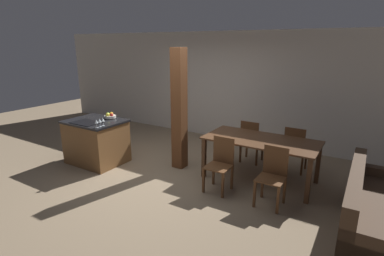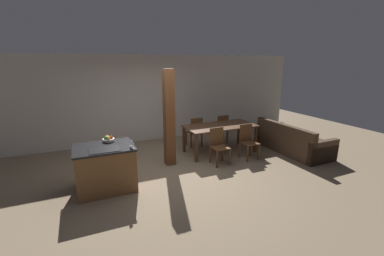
{
  "view_description": "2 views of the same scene",
  "coord_description": "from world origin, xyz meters",
  "px_view_note": "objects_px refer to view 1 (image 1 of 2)",
  "views": [
    {
      "loc": [
        3.3,
        -4.16,
        2.41
      ],
      "look_at": [
        0.6,
        0.2,
        0.95
      ],
      "focal_mm": 28.0,
      "sensor_mm": 36.0,
      "label": 1
    },
    {
      "loc": [
        -1.82,
        -5.24,
        2.52
      ],
      "look_at": [
        0.6,
        0.2,
        0.95
      ],
      "focal_mm": 24.0,
      "sensor_mm": 36.0,
      "label": 2
    }
  ],
  "objects_px": {
    "fruit_bowl": "(110,116)",
    "dining_table": "(261,144)",
    "dining_chair_far_right": "(295,148)",
    "wine_glass_far": "(103,120)",
    "timber_post": "(179,110)",
    "kitchen_island": "(97,141)",
    "dining_chair_near_left": "(220,163)",
    "wine_glass_near": "(96,122)",
    "couch": "(382,218)",
    "wine_glass_middle": "(100,121)",
    "dining_chair_near_right": "(272,175)",
    "dining_chair_far_left": "(251,141)"
  },
  "relations": [
    {
      "from": "fruit_bowl",
      "to": "dining_table",
      "type": "xyz_separation_m",
      "value": [
        3.04,
        0.66,
        -0.27
      ]
    },
    {
      "from": "dining_chair_far_right",
      "to": "wine_glass_far",
      "type": "bearing_deg",
      "value": 31.04
    },
    {
      "from": "dining_table",
      "to": "timber_post",
      "type": "distance_m",
      "value": 1.66
    },
    {
      "from": "fruit_bowl",
      "to": "dining_table",
      "type": "relative_size",
      "value": 0.12
    },
    {
      "from": "kitchen_island",
      "to": "dining_chair_near_left",
      "type": "bearing_deg",
      "value": 5.23
    },
    {
      "from": "wine_glass_far",
      "to": "dining_table",
      "type": "bearing_deg",
      "value": 23.67
    },
    {
      "from": "dining_table",
      "to": "dining_chair_far_right",
      "type": "relative_size",
      "value": 2.19
    },
    {
      "from": "wine_glass_near",
      "to": "couch",
      "type": "relative_size",
      "value": 0.07
    },
    {
      "from": "wine_glass_middle",
      "to": "dining_chair_near_right",
      "type": "xyz_separation_m",
      "value": [
        3.12,
        0.55,
        -0.55
      ]
    },
    {
      "from": "wine_glass_near",
      "to": "dining_chair_near_left",
      "type": "height_order",
      "value": "wine_glass_near"
    },
    {
      "from": "dining_chair_near_right",
      "to": "couch",
      "type": "xyz_separation_m",
      "value": [
        1.45,
        -0.11,
        -0.19
      ]
    },
    {
      "from": "wine_glass_middle",
      "to": "dining_chair_near_right",
      "type": "bearing_deg",
      "value": 9.95
    },
    {
      "from": "dining_chair_far_left",
      "to": "dining_chair_far_right",
      "type": "xyz_separation_m",
      "value": [
        0.89,
        0.0,
        0.0
      ]
    },
    {
      "from": "wine_glass_far",
      "to": "timber_post",
      "type": "distance_m",
      "value": 1.45
    },
    {
      "from": "wine_glass_near",
      "to": "dining_chair_far_left",
      "type": "bearing_deg",
      "value": 42.31
    },
    {
      "from": "fruit_bowl",
      "to": "dining_chair_far_left",
      "type": "distance_m",
      "value": 2.97
    },
    {
      "from": "dining_chair_far_left",
      "to": "couch",
      "type": "distance_m",
      "value": 2.8
    },
    {
      "from": "fruit_bowl",
      "to": "dining_chair_far_left",
      "type": "relative_size",
      "value": 0.27
    },
    {
      "from": "dining_chair_far_right",
      "to": "dining_chair_near_right",
      "type": "bearing_deg",
      "value": 90.0
    },
    {
      "from": "kitchen_island",
      "to": "fruit_bowl",
      "type": "relative_size",
      "value": 4.67
    },
    {
      "from": "couch",
      "to": "timber_post",
      "type": "bearing_deg",
      "value": 80.11
    },
    {
      "from": "dining_chair_near_right",
      "to": "couch",
      "type": "relative_size",
      "value": 0.43
    },
    {
      "from": "kitchen_island",
      "to": "couch",
      "type": "xyz_separation_m",
      "value": [
        5.07,
        0.14,
        -0.17
      ]
    },
    {
      "from": "fruit_bowl",
      "to": "dining_chair_near_left",
      "type": "relative_size",
      "value": 0.27
    },
    {
      "from": "fruit_bowl",
      "to": "timber_post",
      "type": "bearing_deg",
      "value": 15.54
    },
    {
      "from": "dining_chair_near_left",
      "to": "dining_chair_far_right",
      "type": "relative_size",
      "value": 1.0
    },
    {
      "from": "wine_glass_middle",
      "to": "dining_table",
      "type": "bearing_deg",
      "value": 25.05
    },
    {
      "from": "dining_chair_near_left",
      "to": "dining_chair_far_left",
      "type": "xyz_separation_m",
      "value": [
        0.0,
        1.41,
        0.0
      ]
    },
    {
      "from": "wine_glass_near",
      "to": "couch",
      "type": "xyz_separation_m",
      "value": [
        4.57,
        0.51,
        -0.74
      ]
    },
    {
      "from": "wine_glass_far",
      "to": "couch",
      "type": "xyz_separation_m",
      "value": [
        4.57,
        0.36,
        -0.74
      ]
    },
    {
      "from": "fruit_bowl",
      "to": "dining_chair_near_right",
      "type": "distance_m",
      "value": 3.52
    },
    {
      "from": "dining_chair_near_left",
      "to": "wine_glass_far",
      "type": "bearing_deg",
      "value": -168.13
    },
    {
      "from": "dining_chair_far_right",
      "to": "wine_glass_near",
      "type": "bearing_deg",
      "value": 33.09
    },
    {
      "from": "dining_chair_near_right",
      "to": "dining_chair_far_left",
      "type": "height_order",
      "value": "same"
    },
    {
      "from": "dining_table",
      "to": "dining_chair_near_right",
      "type": "relative_size",
      "value": 2.19
    },
    {
      "from": "wine_glass_far",
      "to": "dining_chair_far_left",
      "type": "xyz_separation_m",
      "value": [
        2.23,
        1.88,
        -0.55
      ]
    },
    {
      "from": "wine_glass_near",
      "to": "dining_chair_far_right",
      "type": "distance_m",
      "value": 3.76
    },
    {
      "from": "kitchen_island",
      "to": "couch",
      "type": "height_order",
      "value": "kitchen_island"
    },
    {
      "from": "couch",
      "to": "wine_glass_middle",
      "type": "bearing_deg",
      "value": 94.82
    },
    {
      "from": "fruit_bowl",
      "to": "timber_post",
      "type": "xyz_separation_m",
      "value": [
        1.47,
        0.41,
        0.22
      ]
    },
    {
      "from": "dining_chair_near_left",
      "to": "dining_chair_far_right",
      "type": "height_order",
      "value": "same"
    },
    {
      "from": "kitchen_island",
      "to": "dining_table",
      "type": "xyz_separation_m",
      "value": [
        3.17,
        0.95,
        0.23
      ]
    },
    {
      "from": "kitchen_island",
      "to": "timber_post",
      "type": "relative_size",
      "value": 0.49
    },
    {
      "from": "kitchen_island",
      "to": "wine_glass_near",
      "type": "bearing_deg",
      "value": -37.1
    },
    {
      "from": "dining_chair_near_left",
      "to": "couch",
      "type": "relative_size",
      "value": 0.43
    },
    {
      "from": "wine_glass_near",
      "to": "dining_chair_far_right",
      "type": "relative_size",
      "value": 0.17
    },
    {
      "from": "dining_chair_near_right",
      "to": "dining_chair_far_left",
      "type": "xyz_separation_m",
      "value": [
        -0.89,
        1.41,
        0.0
      ]
    },
    {
      "from": "kitchen_island",
      "to": "dining_chair_far_left",
      "type": "bearing_deg",
      "value": 31.27
    },
    {
      "from": "wine_glass_near",
      "to": "timber_post",
      "type": "xyz_separation_m",
      "value": [
        1.11,
        1.08,
        0.15
      ]
    },
    {
      "from": "fruit_bowl",
      "to": "dining_chair_near_right",
      "type": "relative_size",
      "value": 0.27
    }
  ]
}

